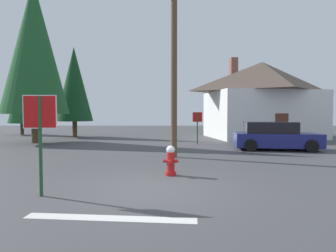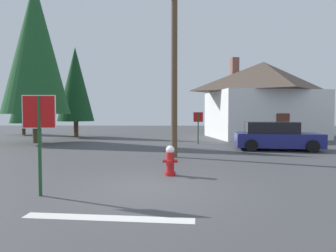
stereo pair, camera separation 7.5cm
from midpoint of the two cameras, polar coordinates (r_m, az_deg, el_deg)
The scene contains 11 objects.
ground_plane at distance 7.67m, azimuth -3.76°, elevation -12.73°, with size 80.00×80.00×0.10m, color #424244.
lane_stop_bar at distance 5.66m, azimuth -12.06°, elevation -17.79°, with size 3.27×0.30×0.01m, color silver.
stop_sign_near at distance 7.31m, azimuth -24.77°, elevation 0.43°, with size 0.79×0.08×2.41m.
fire_hydrant at distance 9.02m, azimuth 0.30°, elevation -7.05°, with size 0.48×0.41×0.95m.
utility_pole at distance 12.87m, azimuth 1.05°, elevation 12.08°, with size 1.60×0.28×7.88m.
stop_sign_far at distance 18.41m, azimuth 5.85°, elevation 0.91°, with size 0.65×0.09×2.09m.
house at distance 24.59m, azimuth 18.38°, elevation 5.31°, with size 9.80×7.92×6.73m.
parked_car at distance 16.42m, azimuth 20.65°, elevation -1.98°, with size 4.60×2.49×1.53m.
pine_tree_tall_left at distance 21.48m, azimuth -25.58°, elevation 14.20°, with size 4.36×4.36×10.91m.
pine_tree_mid_left at distance 29.83m, azimuth -27.63°, elevation 5.34°, with size 2.45×2.45×6.13m.
pine_tree_short_left at distance 25.10m, azimuth -18.55°, elevation 8.02°, with size 3.03×3.03×7.57m.
Camera 1 is at (0.54, -7.38, 1.96)m, focal length 30.08 mm.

